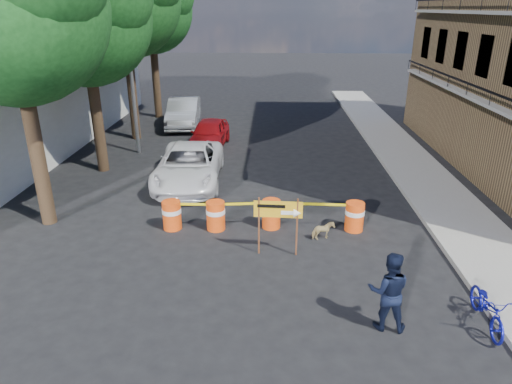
# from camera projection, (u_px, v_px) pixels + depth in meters

# --- Properties ---
(ground) EXTENTS (120.00, 120.00, 0.00)m
(ground) POSITION_uv_depth(u_px,v_px,m) (263.00, 258.00, 12.39)
(ground) COLOR black
(ground) RESTS_ON ground
(sidewalk_east) EXTENTS (2.40, 40.00, 0.15)m
(sidewalk_east) POSITION_uv_depth(u_px,v_px,m) (425.00, 180.00, 17.72)
(sidewalk_east) COLOR gray
(sidewalk_east) RESTS_ON ground
(tree_near) EXTENTS (5.46, 5.20, 9.15)m
(tree_near) POSITION_uv_depth(u_px,v_px,m) (12.00, 6.00, 12.06)
(tree_near) COLOR #332316
(tree_near) RESTS_ON ground
(tree_mid_a) EXTENTS (5.25, 5.00, 8.68)m
(tree_mid_a) POSITION_uv_depth(u_px,v_px,m) (85.00, 16.00, 16.82)
(tree_mid_a) COLOR #332316
(tree_mid_a) RESTS_ON ground
(tree_far) EXTENTS (5.04, 4.80, 8.84)m
(tree_far) POSITION_uv_depth(u_px,v_px,m) (151.00, 9.00, 26.00)
(tree_far) COLOR #332316
(tree_far) RESTS_ON ground
(streetlamp) EXTENTS (1.25, 0.18, 8.00)m
(streetlamp) POSITION_uv_depth(u_px,v_px,m) (131.00, 56.00, 19.72)
(streetlamp) COLOR gray
(streetlamp) RESTS_ON ground
(barrel_far_left) EXTENTS (0.58, 0.58, 0.90)m
(barrel_far_left) POSITION_uv_depth(u_px,v_px,m) (172.00, 214.00, 13.87)
(barrel_far_left) COLOR #E8490D
(barrel_far_left) RESTS_ON ground
(barrel_mid_left) EXTENTS (0.58, 0.58, 0.90)m
(barrel_mid_left) POSITION_uv_depth(u_px,v_px,m) (216.00, 215.00, 13.83)
(barrel_mid_left) COLOR #E8490D
(barrel_mid_left) RESTS_ON ground
(barrel_mid_right) EXTENTS (0.58, 0.58, 0.90)m
(barrel_mid_right) POSITION_uv_depth(u_px,v_px,m) (271.00, 213.00, 13.95)
(barrel_mid_right) COLOR #E8490D
(barrel_mid_right) RESTS_ON ground
(barrel_far_right) EXTENTS (0.58, 0.58, 0.90)m
(barrel_far_right) POSITION_uv_depth(u_px,v_px,m) (355.00, 216.00, 13.77)
(barrel_far_right) COLOR #E8490D
(barrel_far_right) RESTS_ON ground
(detour_sign) EXTENTS (1.30, 0.25, 1.67)m
(detour_sign) POSITION_uv_depth(u_px,v_px,m) (284.00, 214.00, 12.11)
(detour_sign) COLOR #592D19
(detour_sign) RESTS_ON ground
(pedestrian) EXTENTS (0.95, 0.80, 1.77)m
(pedestrian) POSITION_uv_depth(u_px,v_px,m) (389.00, 291.00, 9.40)
(pedestrian) COLOR black
(pedestrian) RESTS_ON ground
(bicycle) EXTENTS (0.63, 0.91, 1.70)m
(bicycle) POSITION_uv_depth(u_px,v_px,m) (492.00, 291.00, 9.47)
(bicycle) COLOR #1317A1
(bicycle) RESTS_ON ground
(dog) EXTENTS (0.71, 0.52, 0.54)m
(dog) POSITION_uv_depth(u_px,v_px,m) (323.00, 231.00, 13.29)
(dog) COLOR tan
(dog) RESTS_ON ground
(suv_white) EXTENTS (2.59, 5.24, 1.43)m
(suv_white) POSITION_uv_depth(u_px,v_px,m) (189.00, 165.00, 17.44)
(suv_white) COLOR white
(suv_white) RESTS_ON ground
(sedan_red) EXTENTS (1.83, 4.07, 1.36)m
(sedan_red) POSITION_uv_depth(u_px,v_px,m) (209.00, 134.00, 21.94)
(sedan_red) COLOR #9C0D12
(sedan_red) RESTS_ON ground
(sedan_silver) EXTENTS (2.05, 4.85, 1.56)m
(sedan_silver) POSITION_uv_depth(u_px,v_px,m) (184.00, 113.00, 25.87)
(sedan_silver) COLOR #B3B4BB
(sedan_silver) RESTS_ON ground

